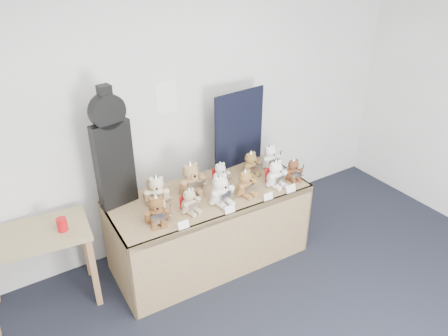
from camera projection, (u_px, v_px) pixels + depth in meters
room_shell at (166, 98)px, 3.91m from camera, size 6.00×6.00×6.00m
display_table at (213, 212)px, 3.93m from camera, size 1.82×0.81×0.75m
side_table at (34, 247)px, 3.48m from camera, size 0.93×0.59×0.73m
guitar_case at (112, 150)px, 3.52m from camera, size 0.33×0.15×1.06m
navy_board at (239, 129)px, 4.21m from camera, size 0.57×0.07×0.76m
red_cup at (62, 224)px, 3.44m from camera, size 0.08×0.08×0.11m
teddy_front_far_left at (157, 211)px, 3.47m from camera, size 0.23×0.21×0.28m
teddy_front_left at (190, 202)px, 3.61m from camera, size 0.21×0.19×0.25m
teddy_front_centre at (221, 191)px, 3.72m from camera, size 0.26×0.21×0.31m
teddy_front_right at (246, 184)px, 3.84m from camera, size 0.23×0.20×0.27m
teddy_front_far_right at (276, 174)px, 3.98m from camera, size 0.23×0.20×0.28m
teddy_front_end at (293, 170)px, 4.08m from camera, size 0.19×0.17×0.24m
teddy_back_left at (157, 191)px, 3.72m from camera, size 0.23×0.23×0.29m
teddy_back_centre_left at (191, 179)px, 3.86m from camera, size 0.27×0.22×0.34m
teddy_back_centre_right at (221, 174)px, 4.02m from camera, size 0.19×0.16×0.24m
teddy_back_right at (251, 164)px, 4.16m from camera, size 0.22×0.18×0.27m
teddy_back_end at (270, 158)px, 4.28m from camera, size 0.22×0.17×0.27m
teddy_back_far_left at (153, 191)px, 3.75m from camera, size 0.20×0.20×0.25m
entry_card_a at (184, 225)px, 3.43m from camera, size 0.09×0.02×0.07m
entry_card_b at (230, 209)px, 3.62m from camera, size 0.09×0.02×0.07m
entry_card_c at (268, 196)px, 3.80m from camera, size 0.09×0.02×0.06m
entry_card_d at (291, 189)px, 3.90m from camera, size 0.10×0.02×0.07m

